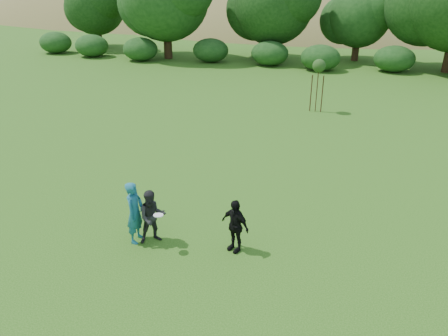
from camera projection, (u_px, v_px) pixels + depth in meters
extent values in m
plane|color=#19470C|center=(191.00, 245.00, 12.19)|extent=(120.00, 120.00, 0.00)
imported|color=#1B6079|center=(135.00, 212.00, 12.07)|extent=(0.44, 0.67, 1.81)
imported|color=#242326|center=(152.00, 217.00, 12.08)|extent=(0.97, 0.94, 1.58)
imported|color=black|center=(235.00, 225.00, 11.70)|extent=(0.97, 0.71, 1.53)
cylinder|color=white|center=(158.00, 215.00, 11.58)|extent=(0.27, 0.27, 0.05)
cylinder|color=#3D2218|center=(317.00, 89.00, 23.59)|extent=(0.05, 0.05, 2.50)
sphere|color=#264819|center=(319.00, 66.00, 23.08)|extent=(0.70, 0.70, 0.70)
cylinder|color=#3F2218|center=(311.00, 93.00, 23.77)|extent=(0.06, 0.06, 2.00)
cylinder|color=#3D2118|center=(322.00, 94.00, 23.60)|extent=(0.06, 0.06, 2.00)
ellipsoid|color=olive|center=(208.00, 81.00, 84.99)|extent=(110.00, 70.00, 44.00)
ellipsoid|color=olive|center=(303.00, 78.00, 67.15)|extent=(80.00, 50.00, 28.00)
cylinder|color=#3A2616|center=(99.00, 35.00, 43.91)|extent=(0.65, 0.65, 2.62)
sphere|color=#194214|center=(95.00, 4.00, 42.73)|extent=(5.80, 5.80, 5.80)
cylinder|color=#3A2616|center=(168.00, 40.00, 38.67)|extent=(0.73, 0.73, 3.15)
cylinder|color=#3A2616|center=(272.00, 44.00, 37.96)|extent=(0.68, 0.68, 2.80)
sphere|color=#194214|center=(274.00, 4.00, 36.63)|extent=(6.73, 6.73, 6.73)
cylinder|color=#3A2616|center=(356.00, 47.00, 37.84)|extent=(0.60, 0.60, 2.27)
sphere|color=#194214|center=(360.00, 16.00, 36.79)|extent=(5.22, 5.22, 5.22)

